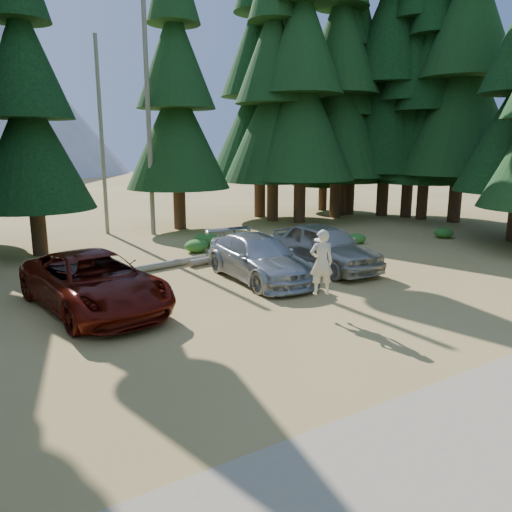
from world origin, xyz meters
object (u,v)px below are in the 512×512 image
at_px(silver_minivan_right, 325,246).
at_px(log_mid, 277,240).
at_px(silver_minivan_center, 259,258).
at_px(log_right, 234,256).
at_px(red_pickup, 94,282).
at_px(log_left, 165,265).
at_px(frisbee_player, 322,262).

bearing_deg(silver_minivan_right, log_mid, 76.29).
bearing_deg(silver_minivan_center, silver_minivan_right, 3.38).
relative_size(silver_minivan_center, log_right, 1.18).
bearing_deg(red_pickup, log_left, 37.61).
height_order(frisbee_player, log_right, frisbee_player).
xyz_separation_m(silver_minivan_right, frisbee_player, (-3.59, -4.08, 0.64)).
bearing_deg(silver_minivan_right, log_left, 148.91).
height_order(red_pickup, silver_minivan_center, red_pickup).
bearing_deg(red_pickup, silver_minivan_center, -4.19).
bearing_deg(silver_minivan_right, log_right, 124.17).
distance_m(frisbee_player, log_right, 7.62).
bearing_deg(silver_minivan_center, red_pickup, -173.68).
xyz_separation_m(silver_minivan_center, log_mid, (4.38, 5.22, -0.63)).
xyz_separation_m(silver_minivan_center, log_right, (0.87, 3.26, -0.62)).
bearing_deg(silver_minivan_right, red_pickup, -176.67).
relative_size(red_pickup, log_right, 1.31).
bearing_deg(log_mid, red_pickup, -138.33).
bearing_deg(silver_minivan_right, frisbee_player, -129.85).
height_order(silver_minivan_center, frisbee_player, frisbee_player).
relative_size(log_mid, log_right, 0.74).
bearing_deg(red_pickup, log_mid, 21.50).
height_order(log_mid, log_right, log_right).
distance_m(red_pickup, silver_minivan_right, 8.71).
height_order(frisbee_player, log_left, frisbee_player).
bearing_deg(log_mid, frisbee_player, -105.17).
relative_size(red_pickup, silver_minivan_center, 1.11).
xyz_separation_m(red_pickup, frisbee_player, (5.11, -3.80, 0.69)).
bearing_deg(silver_minivan_center, log_mid, 53.46).
relative_size(silver_minivan_center, log_left, 1.39).
relative_size(silver_minivan_center, silver_minivan_right, 1.04).
relative_size(silver_minivan_center, frisbee_player, 2.93).
xyz_separation_m(log_left, log_right, (3.02, 0.00, 0.01)).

